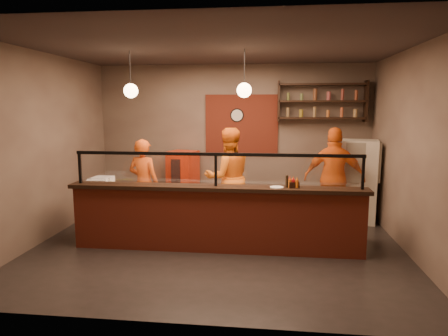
# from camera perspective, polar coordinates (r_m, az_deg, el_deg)

# --- Properties ---
(floor) EXTENTS (6.00, 6.00, 0.00)m
(floor) POSITION_cam_1_polar(r_m,az_deg,el_deg) (6.81, -0.80, -10.86)
(floor) COLOR black
(floor) RESTS_ON ground
(ceiling) EXTENTS (6.00, 6.00, 0.00)m
(ceiling) POSITION_cam_1_polar(r_m,az_deg,el_deg) (6.48, -0.86, 16.84)
(ceiling) COLOR #392F2C
(ceiling) RESTS_ON wall_back
(wall_back) EXTENTS (6.00, 0.00, 6.00)m
(wall_back) POSITION_cam_1_polar(r_m,az_deg,el_deg) (8.93, 1.24, 4.34)
(wall_back) COLOR #746555
(wall_back) RESTS_ON floor
(wall_left) EXTENTS (0.00, 5.00, 5.00)m
(wall_left) POSITION_cam_1_polar(r_m,az_deg,el_deg) (7.46, -24.36, 2.69)
(wall_left) COLOR #746555
(wall_left) RESTS_ON floor
(wall_right) EXTENTS (0.00, 5.00, 5.00)m
(wall_right) POSITION_cam_1_polar(r_m,az_deg,el_deg) (6.76, 25.29, 2.08)
(wall_right) COLOR #746555
(wall_right) RESTS_ON floor
(wall_front) EXTENTS (6.00, 0.00, 6.00)m
(wall_front) POSITION_cam_1_polar(r_m,az_deg,el_deg) (4.01, -5.42, -1.15)
(wall_front) COLOR #746555
(wall_front) RESTS_ON floor
(brick_patch) EXTENTS (1.60, 0.04, 1.30)m
(brick_patch) POSITION_cam_1_polar(r_m,az_deg,el_deg) (8.87, 2.52, 6.24)
(brick_patch) COLOR #983521
(brick_patch) RESTS_ON wall_back
(service_counter) EXTENTS (4.60, 0.25, 1.00)m
(service_counter) POSITION_cam_1_polar(r_m,az_deg,el_deg) (6.38, -1.16, -7.52)
(service_counter) COLOR #983521
(service_counter) RESTS_ON floor
(counter_ledge) EXTENTS (4.70, 0.37, 0.06)m
(counter_ledge) POSITION_cam_1_polar(r_m,az_deg,el_deg) (6.25, -1.17, -2.85)
(counter_ledge) COLOR black
(counter_ledge) RESTS_ON service_counter
(worktop_cabinet) EXTENTS (4.60, 0.75, 0.85)m
(worktop_cabinet) POSITION_cam_1_polar(r_m,az_deg,el_deg) (6.87, -0.59, -6.96)
(worktop_cabinet) COLOR gray
(worktop_cabinet) RESTS_ON floor
(worktop) EXTENTS (4.60, 0.75, 0.05)m
(worktop) POSITION_cam_1_polar(r_m,az_deg,el_deg) (6.77, -0.60, -3.29)
(worktop) COLOR silver
(worktop) RESTS_ON worktop_cabinet
(sneeze_guard) EXTENTS (4.50, 0.05, 0.52)m
(sneeze_guard) POSITION_cam_1_polar(r_m,az_deg,el_deg) (6.19, -1.18, 0.23)
(sneeze_guard) COLOR white
(sneeze_guard) RESTS_ON counter_ledge
(wall_shelving) EXTENTS (1.84, 0.28, 0.85)m
(wall_shelving) POSITION_cam_1_polar(r_m,az_deg,el_deg) (8.75, 13.79, 9.24)
(wall_shelving) COLOR black
(wall_shelving) RESTS_ON wall_back
(wall_clock) EXTENTS (0.30, 0.04, 0.30)m
(wall_clock) POSITION_cam_1_polar(r_m,az_deg,el_deg) (8.86, 1.88, 7.54)
(wall_clock) COLOR black
(wall_clock) RESTS_ON wall_back
(pendant_left) EXTENTS (0.24, 0.24, 0.77)m
(pendant_left) POSITION_cam_1_polar(r_m,az_deg,el_deg) (6.97, -13.17, 10.71)
(pendant_left) COLOR black
(pendant_left) RESTS_ON ceiling
(pendant_right) EXTENTS (0.24, 0.24, 0.77)m
(pendant_right) POSITION_cam_1_polar(r_m,az_deg,el_deg) (6.59, 2.90, 11.05)
(pendant_right) COLOR black
(pendant_right) RESTS_ON ceiling
(cook_left) EXTENTS (0.70, 0.54, 1.69)m
(cook_left) POSITION_cam_1_polar(r_m,az_deg,el_deg) (7.72, -11.39, -2.19)
(cook_left) COLOR #D44E14
(cook_left) RESTS_ON floor
(cook_mid) EXTENTS (1.12, 1.00, 1.90)m
(cook_mid) POSITION_cam_1_polar(r_m,az_deg,el_deg) (7.63, 0.61, -1.35)
(cook_mid) COLOR orange
(cook_mid) RESTS_ON floor
(cook_right) EXTENTS (1.17, 0.62, 1.91)m
(cook_right) POSITION_cam_1_polar(r_m,az_deg,el_deg) (7.81, 15.48, -1.39)
(cook_right) COLOR #DB5B14
(cook_right) RESTS_ON floor
(fridge) EXTENTS (0.80, 0.76, 1.64)m
(fridge) POSITION_cam_1_polar(r_m,az_deg,el_deg) (8.40, 18.66, -1.78)
(fridge) COLOR beige
(fridge) RESTS_ON floor
(red_cooler) EXTENTS (0.70, 0.67, 1.33)m
(red_cooler) POSITION_cam_1_polar(r_m,az_deg,el_deg) (8.87, -5.86, -1.84)
(red_cooler) COLOR #BA270C
(red_cooler) RESTS_ON floor
(pizza_dough) EXTENTS (0.66, 0.66, 0.01)m
(pizza_dough) POSITION_cam_1_polar(r_m,az_deg,el_deg) (6.63, 7.45, -3.35)
(pizza_dough) COLOR beige
(pizza_dough) RESTS_ON worktop
(prep_tub_a) EXTENTS (0.32, 0.26, 0.16)m
(prep_tub_a) POSITION_cam_1_polar(r_m,az_deg,el_deg) (7.43, -16.76, -1.78)
(prep_tub_a) COLOR white
(prep_tub_a) RESTS_ON worktop
(prep_tub_b) EXTENTS (0.34, 0.28, 0.16)m
(prep_tub_b) POSITION_cam_1_polar(r_m,az_deg,el_deg) (7.40, -17.10, -1.83)
(prep_tub_b) COLOR silver
(prep_tub_b) RESTS_ON worktop
(prep_tub_c) EXTENTS (0.35, 0.31, 0.15)m
(prep_tub_c) POSITION_cam_1_polar(r_m,az_deg,el_deg) (7.23, -17.89, -2.15)
(prep_tub_c) COLOR silver
(prep_tub_c) RESTS_ON worktop
(rolling_pin) EXTENTS (0.37, 0.16, 0.06)m
(rolling_pin) POSITION_cam_1_polar(r_m,az_deg,el_deg) (7.28, -15.49, -2.31)
(rolling_pin) COLOR yellow
(rolling_pin) RESTS_ON worktop
(condiment_caddy) EXTENTS (0.19, 0.17, 0.09)m
(condiment_caddy) POSITION_cam_1_polar(r_m,az_deg,el_deg) (6.23, 9.84, -2.32)
(condiment_caddy) COLOR black
(condiment_caddy) RESTS_ON counter_ledge
(pepper_mill) EXTENTS (0.04, 0.04, 0.19)m
(pepper_mill) POSITION_cam_1_polar(r_m,az_deg,el_deg) (6.20, 8.96, -1.90)
(pepper_mill) COLOR black
(pepper_mill) RESTS_ON counter_ledge
(small_plate) EXTENTS (0.24, 0.24, 0.01)m
(small_plate) POSITION_cam_1_polar(r_m,az_deg,el_deg) (6.16, 7.54, -2.75)
(small_plate) COLOR silver
(small_plate) RESTS_ON counter_ledge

